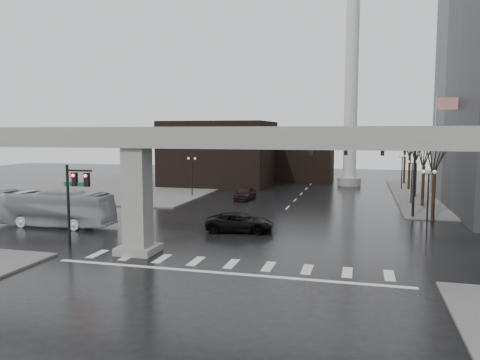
{
  "coord_description": "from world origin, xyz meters",
  "views": [
    {
      "loc": [
        7.87,
        -28.97,
        8.36
      ],
      "look_at": [
        -1.63,
        7.35,
        4.5
      ],
      "focal_mm": 35.0,
      "sensor_mm": 36.0,
      "label": 1
    }
  ],
  "objects_px": {
    "city_bus": "(52,208)",
    "far_car": "(245,193)",
    "pickup_truck": "(240,222)",
    "signal_mast_arm": "(374,158)"
  },
  "relations": [
    {
      "from": "pickup_truck",
      "to": "far_car",
      "type": "bearing_deg",
      "value": 5.27
    },
    {
      "from": "city_bus",
      "to": "far_car",
      "type": "height_order",
      "value": "city_bus"
    },
    {
      "from": "signal_mast_arm",
      "to": "city_bus",
      "type": "bearing_deg",
      "value": -156.01
    },
    {
      "from": "pickup_truck",
      "to": "far_car",
      "type": "xyz_separation_m",
      "value": [
        -4.09,
        18.24,
        0.01
      ]
    },
    {
      "from": "pickup_truck",
      "to": "far_car",
      "type": "height_order",
      "value": "far_car"
    },
    {
      "from": "pickup_truck",
      "to": "city_bus",
      "type": "height_order",
      "value": "city_bus"
    },
    {
      "from": "city_bus",
      "to": "far_car",
      "type": "bearing_deg",
      "value": -32.46
    },
    {
      "from": "pickup_truck",
      "to": "city_bus",
      "type": "distance_m",
      "value": 16.91
    },
    {
      "from": "signal_mast_arm",
      "to": "far_car",
      "type": "bearing_deg",
      "value": 152.18
    },
    {
      "from": "city_bus",
      "to": "far_car",
      "type": "distance_m",
      "value": 23.92
    }
  ]
}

